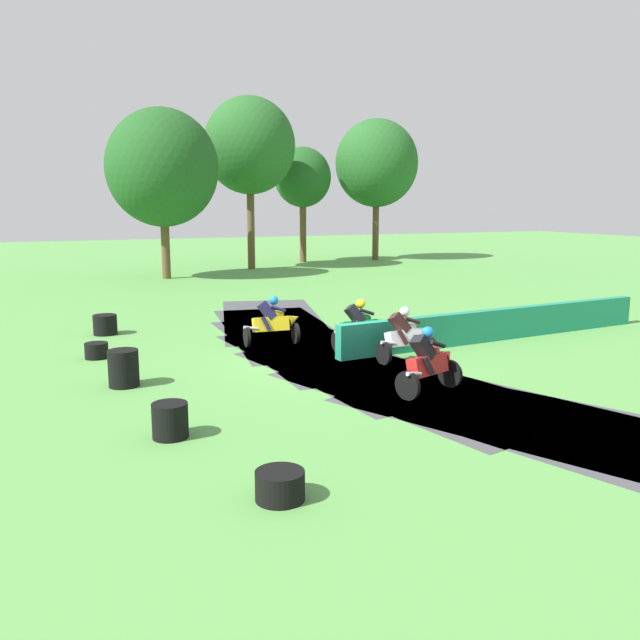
{
  "coord_description": "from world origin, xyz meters",
  "views": [
    {
      "loc": [
        -6.68,
        -14.59,
        3.9
      ],
      "look_at": [
        0.02,
        0.88,
        0.9
      ],
      "focal_mm": 36.89,
      "sensor_mm": 36.0,
      "label": 1
    }
  ],
  "objects_px": {
    "tire_stack_mid_a": "(96,351)",
    "motorcycle_trailing_white": "(407,335)",
    "tire_stack_extra_a": "(280,485)",
    "motorcycle_lead_yellow": "(273,322)",
    "motorcycle_chase_green": "(361,326)",
    "tire_stack_far": "(170,420)",
    "motorcycle_fourth_red": "(429,362)",
    "tire_stack_mid_b": "(124,368)",
    "tire_stack_near": "(105,325)"
  },
  "relations": [
    {
      "from": "motorcycle_trailing_white",
      "to": "motorcycle_fourth_red",
      "type": "height_order",
      "value": "motorcycle_fourth_red"
    },
    {
      "from": "tire_stack_mid_a",
      "to": "tire_stack_near",
      "type": "bearing_deg",
      "value": 80.61
    },
    {
      "from": "motorcycle_trailing_white",
      "to": "tire_stack_near",
      "type": "relative_size",
      "value": 2.38
    },
    {
      "from": "motorcycle_lead_yellow",
      "to": "motorcycle_fourth_red",
      "type": "bearing_deg",
      "value": -76.01
    },
    {
      "from": "motorcycle_lead_yellow",
      "to": "motorcycle_fourth_red",
      "type": "distance_m",
      "value": 5.91
    },
    {
      "from": "tire_stack_near",
      "to": "tire_stack_mid_a",
      "type": "xyz_separation_m",
      "value": [
        -0.52,
        -3.14,
        -0.1
      ]
    },
    {
      "from": "tire_stack_near",
      "to": "tire_stack_far",
      "type": "relative_size",
      "value": 1.16
    },
    {
      "from": "motorcycle_lead_yellow",
      "to": "tire_stack_mid_a",
      "type": "relative_size",
      "value": 2.91
    },
    {
      "from": "motorcycle_trailing_white",
      "to": "tire_stack_extra_a",
      "type": "distance_m",
      "value": 8.42
    },
    {
      "from": "tire_stack_mid_a",
      "to": "tire_stack_far",
      "type": "bearing_deg",
      "value": -84.52
    },
    {
      "from": "motorcycle_lead_yellow",
      "to": "tire_stack_extra_a",
      "type": "relative_size",
      "value": 2.54
    },
    {
      "from": "motorcycle_lead_yellow",
      "to": "tire_stack_mid_b",
      "type": "distance_m",
      "value": 5.18
    },
    {
      "from": "tire_stack_far",
      "to": "tire_stack_extra_a",
      "type": "relative_size",
      "value": 0.91
    },
    {
      "from": "tire_stack_mid_a",
      "to": "tire_stack_extra_a",
      "type": "relative_size",
      "value": 0.87
    },
    {
      "from": "tire_stack_mid_a",
      "to": "tire_stack_mid_b",
      "type": "relative_size",
      "value": 0.73
    },
    {
      "from": "motorcycle_trailing_white",
      "to": "tire_stack_mid_b",
      "type": "bearing_deg",
      "value": 177.34
    },
    {
      "from": "tire_stack_near",
      "to": "tire_stack_mid_b",
      "type": "height_order",
      "value": "tire_stack_mid_b"
    },
    {
      "from": "motorcycle_chase_green",
      "to": "motorcycle_fourth_red",
      "type": "distance_m",
      "value": 4.32
    },
    {
      "from": "tire_stack_extra_a",
      "to": "motorcycle_chase_green",
      "type": "bearing_deg",
      "value": 56.48
    },
    {
      "from": "tire_stack_mid_b",
      "to": "motorcycle_chase_green",
      "type": "bearing_deg",
      "value": 11.44
    },
    {
      "from": "motorcycle_lead_yellow",
      "to": "motorcycle_trailing_white",
      "type": "xyz_separation_m",
      "value": [
        2.47,
        -3.06,
        -0.01
      ]
    },
    {
      "from": "motorcycle_trailing_white",
      "to": "tire_stack_near",
      "type": "distance_m",
      "value": 9.25
    },
    {
      "from": "motorcycle_fourth_red",
      "to": "tire_stack_mid_b",
      "type": "xyz_separation_m",
      "value": [
        -5.81,
        2.99,
        -0.25
      ]
    },
    {
      "from": "tire_stack_mid_b",
      "to": "tire_stack_near",
      "type": "bearing_deg",
      "value": 88.08
    },
    {
      "from": "tire_stack_mid_a",
      "to": "tire_stack_extra_a",
      "type": "bearing_deg",
      "value": -80.94
    },
    {
      "from": "motorcycle_fourth_red",
      "to": "tire_stack_near",
      "type": "bearing_deg",
      "value": 121.63
    },
    {
      "from": "motorcycle_chase_green",
      "to": "tire_stack_mid_b",
      "type": "height_order",
      "value": "motorcycle_chase_green"
    },
    {
      "from": "motorcycle_trailing_white",
      "to": "tire_stack_mid_b",
      "type": "height_order",
      "value": "motorcycle_trailing_white"
    },
    {
      "from": "motorcycle_fourth_red",
      "to": "motorcycle_lead_yellow",
      "type": "bearing_deg",
      "value": 103.99
    },
    {
      "from": "tire_stack_near",
      "to": "tire_stack_mid_b",
      "type": "distance_m",
      "value": 6.12
    },
    {
      "from": "motorcycle_lead_yellow",
      "to": "tire_stack_mid_a",
      "type": "height_order",
      "value": "motorcycle_lead_yellow"
    },
    {
      "from": "tire_stack_mid_b",
      "to": "tire_stack_far",
      "type": "xyz_separation_m",
      "value": [
        0.31,
        -3.59,
        -0.1
      ]
    },
    {
      "from": "tire_stack_near",
      "to": "motorcycle_chase_green",
      "type": "bearing_deg",
      "value": -37.89
    },
    {
      "from": "motorcycle_chase_green",
      "to": "motorcycle_trailing_white",
      "type": "relative_size",
      "value": 1.0
    },
    {
      "from": "motorcycle_lead_yellow",
      "to": "motorcycle_fourth_red",
      "type": "xyz_separation_m",
      "value": [
        1.43,
        -5.73,
        0.01
      ]
    },
    {
      "from": "tire_stack_near",
      "to": "tire_stack_extra_a",
      "type": "height_order",
      "value": "tire_stack_near"
    },
    {
      "from": "tire_stack_far",
      "to": "tire_stack_extra_a",
      "type": "height_order",
      "value": "tire_stack_far"
    },
    {
      "from": "motorcycle_trailing_white",
      "to": "tire_stack_far",
      "type": "distance_m",
      "value": 7.32
    },
    {
      "from": "motorcycle_chase_green",
      "to": "tire_stack_mid_b",
      "type": "bearing_deg",
      "value": -168.56
    },
    {
      "from": "motorcycle_lead_yellow",
      "to": "tire_stack_extra_a",
      "type": "height_order",
      "value": "motorcycle_lead_yellow"
    },
    {
      "from": "motorcycle_trailing_white",
      "to": "tire_stack_mid_a",
      "type": "relative_size",
      "value": 2.87
    },
    {
      "from": "motorcycle_chase_green",
      "to": "tire_stack_far",
      "type": "distance_m",
      "value": 7.81
    },
    {
      "from": "motorcycle_trailing_white",
      "to": "motorcycle_chase_green",
      "type": "bearing_deg",
      "value": 105.74
    },
    {
      "from": "motorcycle_chase_green",
      "to": "motorcycle_trailing_white",
      "type": "distance_m",
      "value": 1.68
    },
    {
      "from": "motorcycle_chase_green",
      "to": "tire_stack_far",
      "type": "xyz_separation_m",
      "value": [
        -6.08,
        -4.88,
        -0.34
      ]
    },
    {
      "from": "motorcycle_trailing_white",
      "to": "tire_stack_mid_a",
      "type": "xyz_separation_m",
      "value": [
        -7.17,
        3.29,
        -0.43
      ]
    },
    {
      "from": "tire_stack_mid_a",
      "to": "motorcycle_trailing_white",
      "type": "bearing_deg",
      "value": -24.65
    },
    {
      "from": "motorcycle_trailing_white",
      "to": "tire_stack_near",
      "type": "xyz_separation_m",
      "value": [
        -6.65,
        6.43,
        -0.33
      ]
    },
    {
      "from": "motorcycle_lead_yellow",
      "to": "motorcycle_chase_green",
      "type": "xyz_separation_m",
      "value": [
        2.02,
        -1.45,
        -0.01
      ]
    },
    {
      "from": "motorcycle_fourth_red",
      "to": "tire_stack_extra_a",
      "type": "distance_m",
      "value": 5.84
    }
  ]
}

